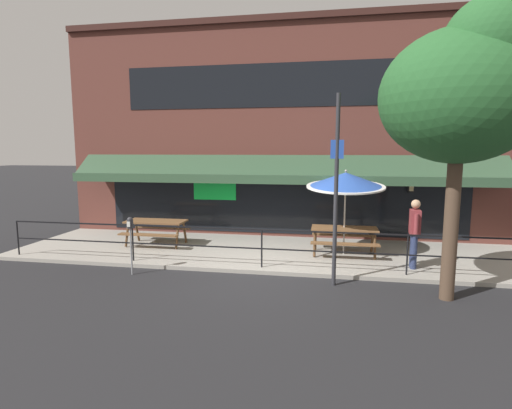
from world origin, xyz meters
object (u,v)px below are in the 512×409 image
picnic_table_left (156,226)px  street_sign_pole (336,190)px  parking_meter_near (130,228)px  patio_umbrella_centre (346,180)px  street_tree_curbside (466,88)px  picnic_table_centre (344,233)px  pedestrian_walking (414,230)px

picnic_table_left → street_sign_pole: bearing=-25.1°
parking_meter_near → street_sign_pole: 4.93m
patio_umbrella_centre → street_tree_curbside: (2.03, -2.94, 1.99)m
street_sign_pole → street_tree_curbside: size_ratio=0.73×
picnic_table_centre → street_tree_curbside: size_ratio=0.31×
patio_umbrella_centre → street_tree_curbside: street_tree_curbside is taller
pedestrian_walking → patio_umbrella_centre: bearing=147.3°
street_sign_pole → street_tree_curbside: 3.12m
picnic_table_left → picnic_table_centre: bearing=-1.6°
picnic_table_centre → pedestrian_walking: size_ratio=1.05×
patio_umbrella_centre → street_sign_pole: 2.45m
parking_meter_near → street_tree_curbside: street_tree_curbside is taller
patio_umbrella_centre → pedestrian_walking: bearing=-32.7°
parking_meter_near → street_sign_pole: size_ratio=0.34×
picnic_table_centre → patio_umbrella_centre: size_ratio=0.75×
pedestrian_walking → street_sign_pole: bearing=-144.8°
pedestrian_walking → picnic_table_centre: bearing=149.4°
patio_umbrella_centre → street_sign_pole: size_ratio=0.57×
pedestrian_walking → parking_meter_near: (-6.77, -1.46, 0.09)m
pedestrian_walking → street_sign_pole: (-1.95, -1.38, 1.10)m
picnic_table_left → parking_meter_near: parking_meter_near is taller
picnic_table_centre → patio_umbrella_centre: 1.48m
picnic_table_left → street_tree_curbside: (7.67, -3.01, 3.46)m
pedestrian_walking → picnic_table_left: bearing=171.2°
picnic_table_left → patio_umbrella_centre: patio_umbrella_centre is taller
patio_umbrella_centre → parking_meter_near: (-5.13, -2.51, -1.03)m
patio_umbrella_centre → picnic_table_centre: bearing=-90.0°
picnic_table_left → parking_meter_near: (0.51, -2.59, 0.44)m
street_sign_pole → street_tree_curbside: (2.34, -0.51, 2.01)m
pedestrian_walking → street_sign_pole: 2.63m
street_sign_pole → street_tree_curbside: bearing=-12.2°
picnic_table_left → patio_umbrella_centre: 5.83m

